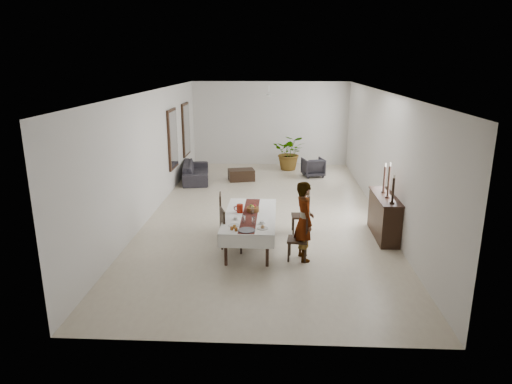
% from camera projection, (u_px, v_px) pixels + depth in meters
% --- Properties ---
extents(floor, '(6.00, 12.00, 0.00)m').
position_uv_depth(floor, '(265.00, 212.00, 12.34)').
color(floor, beige).
rests_on(floor, ground).
extents(ceiling, '(6.00, 12.00, 0.02)m').
position_uv_depth(ceiling, '(266.00, 91.00, 11.46)').
color(ceiling, white).
rests_on(ceiling, wall_back).
extents(wall_back, '(6.00, 0.02, 3.20)m').
position_uv_depth(wall_back, '(270.00, 124.00, 17.66)').
color(wall_back, silver).
rests_on(wall_back, floor).
extents(wall_front, '(6.00, 0.02, 3.20)m').
position_uv_depth(wall_front, '(253.00, 240.00, 6.14)').
color(wall_front, silver).
rests_on(wall_front, floor).
extents(wall_left, '(0.02, 12.00, 3.20)m').
position_uv_depth(wall_left, '(152.00, 153.00, 12.04)').
color(wall_left, silver).
rests_on(wall_left, floor).
extents(wall_right, '(0.02, 12.00, 3.20)m').
position_uv_depth(wall_right, '(382.00, 155.00, 11.76)').
color(wall_right, silver).
rests_on(wall_right, floor).
extents(dining_table_top, '(0.95, 2.25, 0.05)m').
position_uv_depth(dining_table_top, '(250.00, 216.00, 9.93)').
color(dining_table_top, black).
rests_on(dining_table_top, table_leg_fl).
extents(table_leg_fl, '(0.07, 0.07, 0.65)m').
position_uv_depth(table_leg_fl, '(226.00, 250.00, 9.02)').
color(table_leg_fl, black).
rests_on(table_leg_fl, floor).
extents(table_leg_fr, '(0.07, 0.07, 0.65)m').
position_uv_depth(table_leg_fr, '(267.00, 251.00, 8.98)').
color(table_leg_fr, black).
rests_on(table_leg_fr, floor).
extents(table_leg_bl, '(0.07, 0.07, 0.65)m').
position_uv_depth(table_leg_bl, '(236.00, 215.00, 11.07)').
color(table_leg_bl, black).
rests_on(table_leg_bl, floor).
extents(table_leg_br, '(0.07, 0.07, 0.65)m').
position_uv_depth(table_leg_br, '(270.00, 216.00, 11.02)').
color(table_leg_br, black).
rests_on(table_leg_br, floor).
extents(tablecloth_top, '(1.12, 2.42, 0.01)m').
position_uv_depth(tablecloth_top, '(250.00, 215.00, 9.92)').
color(tablecloth_top, white).
rests_on(tablecloth_top, dining_table_top).
extents(tablecloth_drape_left, '(0.02, 2.41, 0.28)m').
position_uv_depth(tablecloth_drape_left, '(225.00, 220.00, 9.98)').
color(tablecloth_drape_left, white).
rests_on(tablecloth_drape_left, dining_table_top).
extents(tablecloth_drape_right, '(0.02, 2.41, 0.28)m').
position_uv_depth(tablecloth_drape_right, '(275.00, 221.00, 9.93)').
color(tablecloth_drape_right, white).
rests_on(tablecloth_drape_right, dining_table_top).
extents(tablecloth_drape_near, '(1.10, 0.02, 0.28)m').
position_uv_depth(tablecloth_drape_near, '(246.00, 242.00, 8.80)').
color(tablecloth_drape_near, white).
rests_on(tablecloth_drape_near, dining_table_top).
extents(tablecloth_drape_far, '(1.10, 0.02, 0.28)m').
position_uv_depth(tablecloth_drape_far, '(253.00, 204.00, 11.11)').
color(tablecloth_drape_far, white).
rests_on(tablecloth_drape_far, dining_table_top).
extents(table_runner, '(0.34, 2.34, 0.00)m').
position_uv_depth(table_runner, '(250.00, 215.00, 9.92)').
color(table_runner, maroon).
rests_on(table_runner, tablecloth_top).
extents(red_pitcher, '(0.14, 0.14, 0.19)m').
position_uv_depth(red_pitcher, '(240.00, 208.00, 10.04)').
color(red_pitcher, maroon).
rests_on(red_pitcher, tablecloth_top).
extents(pitcher_handle, '(0.11, 0.02, 0.11)m').
position_uv_depth(pitcher_handle, '(236.00, 208.00, 10.04)').
color(pitcher_handle, maroon).
rests_on(pitcher_handle, red_pitcher).
extents(wine_glass_near, '(0.07, 0.07, 0.16)m').
position_uv_depth(wine_glass_near, '(253.00, 221.00, 9.31)').
color(wine_glass_near, silver).
rests_on(wine_glass_near, tablecloth_top).
extents(wine_glass_mid, '(0.07, 0.07, 0.16)m').
position_uv_depth(wine_glass_mid, '(244.00, 219.00, 9.41)').
color(wine_glass_mid, silver).
rests_on(wine_glass_mid, tablecloth_top).
extents(wine_glass_far, '(0.07, 0.07, 0.16)m').
position_uv_depth(wine_glass_far, '(252.00, 211.00, 9.94)').
color(wine_glass_far, white).
rests_on(wine_glass_far, tablecloth_top).
extents(teacup_right, '(0.08, 0.08, 0.06)m').
position_uv_depth(teacup_right, '(262.00, 222.00, 9.36)').
color(teacup_right, white).
rests_on(teacup_right, saucer_right).
extents(saucer_right, '(0.14, 0.14, 0.01)m').
position_uv_depth(saucer_right, '(262.00, 223.00, 9.36)').
color(saucer_right, silver).
rests_on(saucer_right, tablecloth_top).
extents(teacup_left, '(0.08, 0.08, 0.06)m').
position_uv_depth(teacup_left, '(236.00, 218.00, 9.61)').
color(teacup_left, silver).
rests_on(teacup_left, saucer_left).
extents(saucer_left, '(0.14, 0.14, 0.01)m').
position_uv_depth(saucer_left, '(236.00, 219.00, 9.62)').
color(saucer_left, white).
rests_on(saucer_left, tablecloth_top).
extents(plate_near_right, '(0.22, 0.22, 0.01)m').
position_uv_depth(plate_near_right, '(263.00, 228.00, 9.09)').
color(plate_near_right, silver).
rests_on(plate_near_right, tablecloth_top).
extents(bread_near_right, '(0.08, 0.08, 0.08)m').
position_uv_depth(bread_near_right, '(263.00, 227.00, 9.08)').
color(bread_near_right, tan).
rests_on(bread_near_right, plate_near_right).
extents(plate_near_left, '(0.22, 0.22, 0.01)m').
position_uv_depth(plate_near_left, '(234.00, 225.00, 9.26)').
color(plate_near_left, silver).
rests_on(plate_near_left, tablecloth_top).
extents(plate_far_left, '(0.22, 0.22, 0.01)m').
position_uv_depth(plate_far_left, '(238.00, 207.00, 10.42)').
color(plate_far_left, silver).
rests_on(plate_far_left, tablecloth_top).
extents(serving_tray, '(0.34, 0.34, 0.02)m').
position_uv_depth(serving_tray, '(247.00, 230.00, 8.97)').
color(serving_tray, '#3F3F44').
rests_on(serving_tray, tablecloth_top).
extents(jam_jar_a, '(0.06, 0.06, 0.07)m').
position_uv_depth(jam_jar_a, '(236.00, 229.00, 8.95)').
color(jam_jar_a, brown).
rests_on(jam_jar_a, tablecloth_top).
extents(jam_jar_b, '(0.06, 0.06, 0.07)m').
position_uv_depth(jam_jar_b, '(232.00, 228.00, 9.01)').
color(jam_jar_b, '#8C4714').
rests_on(jam_jar_b, tablecloth_top).
extents(jam_jar_c, '(0.06, 0.06, 0.07)m').
position_uv_depth(jam_jar_c, '(234.00, 227.00, 9.09)').
color(jam_jar_c, brown).
rests_on(jam_jar_c, tablecloth_top).
extents(fruit_basket, '(0.28, 0.28, 0.09)m').
position_uv_depth(fruit_basket, '(253.00, 209.00, 10.13)').
color(fruit_basket, brown).
rests_on(fruit_basket, tablecloth_top).
extents(fruit_red, '(0.08, 0.08, 0.08)m').
position_uv_depth(fruit_red, '(254.00, 206.00, 10.12)').
color(fruit_red, maroon).
rests_on(fruit_red, fruit_basket).
extents(fruit_green, '(0.07, 0.07, 0.07)m').
position_uv_depth(fruit_green, '(251.00, 206.00, 10.14)').
color(fruit_green, '#547222').
rests_on(fruit_green, fruit_basket).
extents(fruit_yellow, '(0.08, 0.08, 0.08)m').
position_uv_depth(fruit_yellow, '(253.00, 207.00, 10.06)').
color(fruit_yellow, gold).
rests_on(fruit_yellow, fruit_basket).
extents(chair_right_near_seat, '(0.45, 0.45, 0.05)m').
position_uv_depth(chair_right_near_seat, '(298.00, 240.00, 9.28)').
color(chair_right_near_seat, black).
rests_on(chair_right_near_seat, chair_right_near_leg_fl).
extents(chair_right_near_leg_fl, '(0.04, 0.04, 0.40)m').
position_uv_depth(chair_right_near_leg_fl, '(305.00, 254.00, 9.16)').
color(chair_right_near_leg_fl, black).
rests_on(chair_right_near_leg_fl, floor).
extents(chair_right_near_leg_fr, '(0.04, 0.04, 0.40)m').
position_uv_depth(chair_right_near_leg_fr, '(306.00, 247.00, 9.48)').
color(chair_right_near_leg_fr, black).
rests_on(chair_right_near_leg_fr, floor).
extents(chair_right_near_leg_bl, '(0.04, 0.04, 0.40)m').
position_uv_depth(chair_right_near_leg_bl, '(289.00, 253.00, 9.21)').
color(chair_right_near_leg_bl, black).
rests_on(chair_right_near_leg_bl, floor).
extents(chair_right_near_leg_br, '(0.04, 0.04, 0.40)m').
position_uv_depth(chair_right_near_leg_br, '(290.00, 246.00, 9.53)').
color(chair_right_near_leg_br, black).
rests_on(chair_right_near_leg_br, floor).
extents(chair_right_near_back, '(0.08, 0.41, 0.52)m').
position_uv_depth(chair_right_near_back, '(307.00, 227.00, 9.18)').
color(chair_right_near_back, black).
rests_on(chair_right_near_back, chair_right_near_seat).
extents(chair_right_far_seat, '(0.41, 0.41, 0.05)m').
position_uv_depth(chair_right_far_seat, '(300.00, 216.00, 10.74)').
color(chair_right_far_seat, black).
rests_on(chair_right_far_seat, chair_right_far_leg_fl).
extents(chair_right_far_leg_fl, '(0.04, 0.04, 0.39)m').
position_uv_depth(chair_right_far_leg_fl, '(307.00, 227.00, 10.64)').
color(chair_right_far_leg_fl, black).
rests_on(chair_right_far_leg_fl, floor).
extents(chair_right_far_leg_fr, '(0.04, 0.04, 0.39)m').
position_uv_depth(chair_right_far_leg_fr, '(306.00, 222.00, 10.95)').
color(chair_right_far_leg_fr, black).
rests_on(chair_right_far_leg_fr, floor).
extents(chair_right_far_leg_bl, '(0.04, 0.04, 0.39)m').
position_uv_depth(chair_right_far_leg_bl, '(293.00, 227.00, 10.64)').
color(chair_right_far_leg_bl, black).
rests_on(chair_right_far_leg_bl, floor).
extents(chair_right_far_leg_br, '(0.04, 0.04, 0.39)m').
position_uv_depth(chair_right_far_leg_br, '(293.00, 222.00, 10.96)').
color(chair_right_far_leg_br, black).
rests_on(chair_right_far_leg_br, floor).
extents(chair_right_far_back, '(0.05, 0.40, 0.51)m').
position_uv_depth(chair_right_far_back, '(308.00, 205.00, 10.66)').
color(chair_right_far_back, black).
rests_on(chair_right_far_back, chair_right_far_seat).
extents(chair_left_near_seat, '(0.52, 0.52, 0.05)m').
position_uv_depth(chair_left_near_seat, '(231.00, 233.00, 9.65)').
color(chair_left_near_seat, black).
rests_on(chair_left_near_seat, chair_left_near_leg_fl).
extents(chair_left_near_leg_fl, '(0.05, 0.05, 0.41)m').
position_uv_depth(chair_left_near_leg_fl, '(222.00, 241.00, 9.82)').
color(chair_left_near_leg_fl, black).
rests_on(chair_left_near_leg_fl, floor).
extents(chair_left_near_leg_fr, '(0.05, 0.05, 0.41)m').
position_uv_depth(chair_left_near_leg_fr, '(225.00, 247.00, 9.51)').
color(chair_left_near_leg_fr, black).
rests_on(chair_left_near_leg_fr, floor).
extents(chair_left_near_leg_bl, '(0.05, 0.05, 0.41)m').
position_uv_depth(chair_left_near_leg_bl, '(237.00, 239.00, 9.91)').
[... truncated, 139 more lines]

